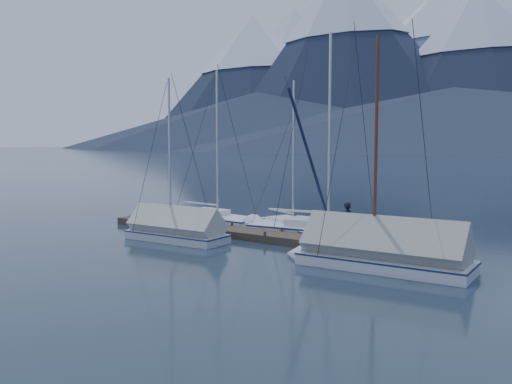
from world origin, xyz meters
TOP-DOWN VIEW (x-y plane):
  - ground at (0.00, 0.00)m, footprint 1000.00×1000.00m
  - dock at (0.00, 2.00)m, footprint 18.00×1.50m
  - mooring_posts at (-0.50, 2.00)m, footprint 15.12×1.52m
  - sailboat_open_left at (-3.99, 4.50)m, footprint 7.14×3.01m
  - sailboat_open_mid at (0.85, 4.35)m, footprint 6.43×4.30m
  - sailboat_open_right at (3.20, 4.25)m, footprint 8.14×3.48m
  - sailboat_covered_near at (6.77, -0.29)m, footprint 7.18×3.05m
  - sailboat_covered_far at (-3.08, -0.64)m, footprint 5.90×2.48m
  - person at (4.54, 2.45)m, footprint 0.59×0.70m

SIDE VIEW (x-z plane):
  - ground at x=0.00m, z-range 0.00..0.00m
  - dock at x=0.00m, z-range -0.16..0.38m
  - sailboat_open_mid at x=0.85m, z-range -4.01..4.30m
  - sailboat_open_left at x=-3.99m, z-range -4.48..4.80m
  - sailboat_open_right at x=3.20m, z-range -5.06..5.43m
  - mooring_posts at x=-0.50m, z-range 0.17..0.52m
  - sailboat_covered_far at x=-3.08m, z-range -3.68..4.48m
  - sailboat_covered_near at x=6.77m, z-range -4.14..5.05m
  - person at x=4.54m, z-range 0.34..1.98m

